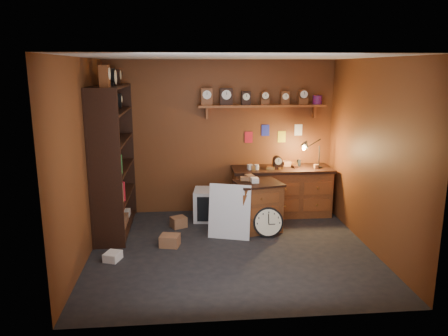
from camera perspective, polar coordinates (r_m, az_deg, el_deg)
floor at (r=6.41m, az=0.97°, el=-10.60°), size 4.00×4.00×0.00m
room_shell at (r=6.05m, az=1.35°, el=4.96°), size 4.02×3.62×2.71m
shelving_unit at (r=7.04m, az=-14.55°, el=1.83°), size 0.47×1.60×2.58m
workbench at (r=7.79m, az=7.52°, el=-2.68°), size 1.75×0.66×1.36m
low_cabinet at (r=7.03m, az=4.47°, el=-4.73°), size 0.81×0.72×0.88m
big_round_clock at (r=6.83m, az=5.77°, el=-7.06°), size 0.47×0.16×0.47m
white_panel at (r=6.84m, az=0.71°, el=-9.03°), size 0.67×0.36×0.85m
mini_fridge at (r=7.53m, az=-1.96°, el=-4.79°), size 0.56×0.58×0.53m
floor_box_a at (r=6.55m, az=-7.08°, el=-9.38°), size 0.32×0.29×0.17m
floor_box_b at (r=6.25m, az=-14.33°, el=-11.12°), size 0.26×0.28×0.11m
floor_box_c at (r=7.26m, az=-5.95°, el=-7.04°), size 0.30×0.28×0.18m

